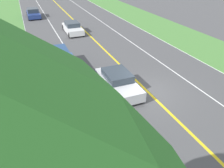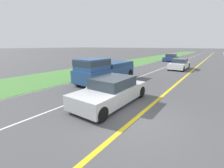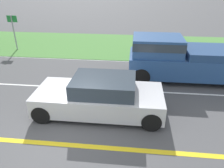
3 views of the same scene
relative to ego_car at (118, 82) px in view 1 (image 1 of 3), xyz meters
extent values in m
plane|color=#4C4C4F|center=(-1.80, 1.05, -0.63)|extent=(400.00, 400.00, 0.00)
cube|color=yellow|center=(-1.80, 1.05, -0.62)|extent=(0.18, 160.00, 0.01)
cube|color=white|center=(5.20, 1.05, -0.62)|extent=(0.14, 160.00, 0.01)
cube|color=white|center=(1.70, 1.05, -0.62)|extent=(0.10, 160.00, 0.01)
cube|color=white|center=(-5.30, 1.05, -0.62)|extent=(0.10, 160.00, 0.01)
cube|color=silver|center=(0.00, 0.04, -0.12)|extent=(1.85, 4.37, 0.67)
cube|color=#2D3842|center=(0.00, -0.14, 0.46)|extent=(1.59, 2.10, 0.50)
cylinder|color=black|center=(0.84, 1.81, -0.31)|extent=(0.22, 0.63, 0.63)
cylinder|color=black|center=(0.84, -1.74, -0.31)|extent=(0.22, 0.63, 0.63)
cylinder|color=black|center=(-0.84, 1.81, -0.31)|extent=(0.22, 0.63, 0.63)
cylinder|color=black|center=(-0.84, -1.74, -0.31)|extent=(0.22, 0.63, 0.63)
ellipsoid|color=#D1B784|center=(1.28, -0.03, -0.15)|extent=(0.22, 0.67, 0.26)
cylinder|color=#D1B784|center=(1.35, 0.20, -0.45)|extent=(0.07, 0.07, 0.35)
cylinder|color=#D1B784|center=(1.35, -0.26, -0.45)|extent=(0.07, 0.07, 0.35)
cylinder|color=#D1B784|center=(1.21, 0.21, -0.45)|extent=(0.07, 0.07, 0.35)
cylinder|color=#D1B784|center=(1.20, -0.26, -0.45)|extent=(0.07, 0.07, 0.35)
cylinder|color=#D1B784|center=(1.28, 0.25, -0.05)|extent=(0.14, 0.18, 0.18)
sphere|color=#D1B784|center=(1.28, 0.37, 0.02)|extent=(0.23, 0.23, 0.23)
ellipsoid|color=#331E14|center=(1.29, 0.53, 0.00)|extent=(0.10, 0.11, 0.09)
cone|color=tan|center=(1.35, 0.36, 0.10)|extent=(0.07, 0.07, 0.10)
cone|color=tan|center=(1.22, 0.36, 0.10)|extent=(0.07, 0.07, 0.10)
cylinder|color=#D1B784|center=(1.27, -0.47, -0.11)|extent=(0.06, 0.25, 0.25)
cube|color=#284C84|center=(3.21, -3.79, 0.07)|extent=(1.98, 5.77, 0.93)
cube|color=#284C84|center=(3.21, -2.11, 0.93)|extent=(1.75, 2.18, 0.79)
cube|color=#2D3842|center=(3.21, -2.11, 1.05)|extent=(1.77, 2.21, 0.35)
cube|color=navy|center=(3.21, -5.00, 0.70)|extent=(1.94, 3.28, 0.33)
cylinder|color=black|center=(4.12, -1.45, -0.24)|extent=(0.22, 0.78, 0.78)
cylinder|color=black|center=(4.12, -6.12, -0.24)|extent=(0.22, 0.78, 0.78)
cylinder|color=black|center=(2.31, -1.45, -0.24)|extent=(0.22, 0.78, 0.78)
cylinder|color=black|center=(2.31, -6.12, -0.24)|extent=(0.22, 0.78, 0.78)
cube|color=white|center=(-0.23, -14.33, -0.14)|extent=(1.76, 4.35, 0.63)
cube|color=#2D3842|center=(-0.23, -14.50, 0.42)|extent=(1.51, 2.09, 0.49)
cylinder|color=black|center=(0.56, -12.56, -0.31)|extent=(0.22, 0.63, 0.63)
cylinder|color=black|center=(0.56, -16.09, -0.31)|extent=(0.22, 0.63, 0.63)
cylinder|color=black|center=(-1.02, -12.56, -0.31)|extent=(0.22, 0.63, 0.63)
cylinder|color=black|center=(-1.02, -16.09, -0.31)|extent=(0.22, 0.63, 0.63)
cube|color=navy|center=(3.49, -24.58, -0.15)|extent=(1.83, 4.42, 0.60)
cube|color=#2D3842|center=(3.49, -24.76, 0.43)|extent=(1.57, 2.12, 0.57)
cylinder|color=black|center=(4.32, -22.77, -0.32)|extent=(0.22, 0.62, 0.62)
cylinder|color=black|center=(4.32, -26.38, -0.32)|extent=(0.22, 0.62, 0.62)
cylinder|color=black|center=(2.67, -22.77, -0.32)|extent=(0.22, 0.62, 0.62)
cylinder|color=black|center=(2.67, -26.38, -0.32)|extent=(0.22, 0.62, 0.62)
camera|label=1|loc=(5.23, 11.81, 7.29)|focal=35.00mm
camera|label=2|loc=(-4.23, 5.88, 2.24)|focal=24.00mm
camera|label=3|loc=(-6.48, -1.12, 3.77)|focal=35.00mm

